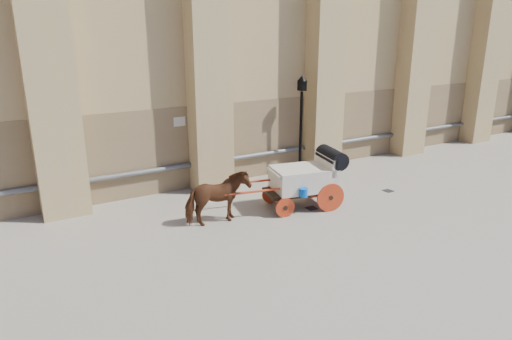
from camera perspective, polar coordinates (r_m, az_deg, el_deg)
ground at (r=14.32m, az=4.22°, el=-5.71°), size 90.00×90.00×0.00m
horse at (r=13.48m, az=-4.85°, el=-3.56°), size 1.92×0.94×1.59m
carriage at (r=14.79m, az=6.48°, el=-0.83°), size 4.44×2.00×1.88m
street_lamp at (r=17.77m, az=5.64°, el=5.86°), size 0.37×0.37×3.93m
drain_grate_near at (r=14.95m, az=6.95°, el=-4.76°), size 0.32×0.32×0.01m
drain_grate_far at (r=17.08m, az=16.17°, el=-2.51°), size 0.33×0.33×0.01m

